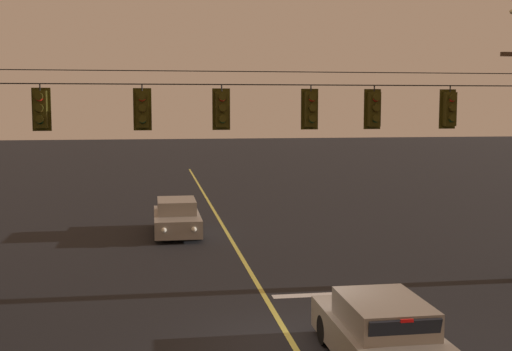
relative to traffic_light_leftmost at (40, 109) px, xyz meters
The scene contains 12 objects.
ground_plane 8.73m from the traffic_light_leftmost, 35.62° to the right, with size 180.00×180.00×0.00m, color black.
lane_centre_stripe 9.76m from the traffic_light_leftmost, 46.17° to the left, with size 0.14×60.00×0.01m, color #D1C64C.
stop_bar_paint 9.21m from the traffic_light_leftmost, ahead, with size 3.40×0.36×0.01m, color silver.
signal_span_assembly 5.94m from the traffic_light_leftmost, ahead, with size 17.44×0.32×7.12m.
traffic_light_leftmost is the anchor object (origin of this frame).
traffic_light_left_inner 2.59m from the traffic_light_leftmost, ahead, with size 0.48×0.41×1.22m.
traffic_light_centre 4.69m from the traffic_light_leftmost, ahead, with size 0.48×0.41×1.22m.
traffic_light_right_inner 7.14m from the traffic_light_leftmost, ahead, with size 0.48×0.41×1.22m.
traffic_light_rightmost 8.95m from the traffic_light_leftmost, ahead, with size 0.48×0.41×1.22m.
traffic_light_far_right 11.19m from the traffic_light_leftmost, ahead, with size 0.48×0.41×1.22m.
car_waiting_near_lane 10.18m from the traffic_light_leftmost, 37.75° to the right, with size 1.80×4.33×1.39m.
car_oncoming_lead 10.52m from the traffic_light_leftmost, 66.85° to the left, with size 1.80×4.42×1.39m.
Camera 1 is at (-2.94, -13.57, 5.15)m, focal length 46.34 mm.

